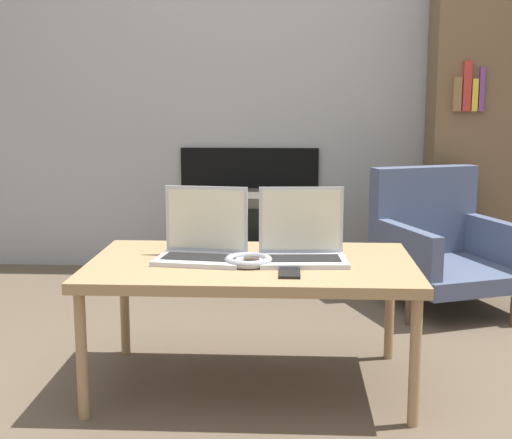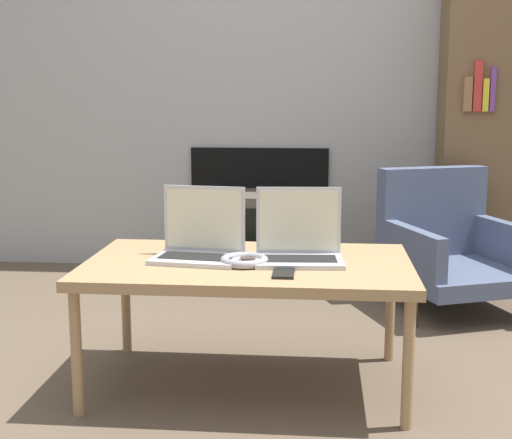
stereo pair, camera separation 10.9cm
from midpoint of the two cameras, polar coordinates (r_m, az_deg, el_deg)
The scene contains 10 objects.
ground_plane at distance 2.46m, azimuth -1.90°, elevation -14.71°, with size 14.00×14.00×0.00m, color brown.
wall_back at distance 4.19m, azimuth 0.28°, elevation 13.55°, with size 7.00×0.08×2.60m.
table at distance 2.48m, azimuth -1.61°, elevation -4.14°, with size 1.13×0.66×0.46m.
laptop_left at distance 2.50m, azimuth -5.52°, elevation -1.81°, with size 0.32×0.24×0.25m.
laptop_right at distance 2.48m, azimuth 2.46°, elevation -1.90°, with size 0.31×0.22×0.25m.
headphones at distance 2.42m, azimuth -1.90°, elevation -3.30°, with size 0.17×0.17×0.03m.
phone at distance 2.30m, azimuth 1.36°, elevation -4.27°, with size 0.07×0.14×0.01m.
tv at distance 4.01m, azimuth -1.48°, elevation -1.30°, with size 0.51×0.43×0.48m.
armchair at distance 3.61m, azimuth 13.66°, elevation -1.85°, with size 0.75×0.79×0.67m.
bookshelf at distance 4.12m, azimuth 17.56°, elevation 7.13°, with size 0.66×0.32×1.70m.
Camera 1 is at (0.14, -2.23, 1.03)m, focal length 50.00 mm.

